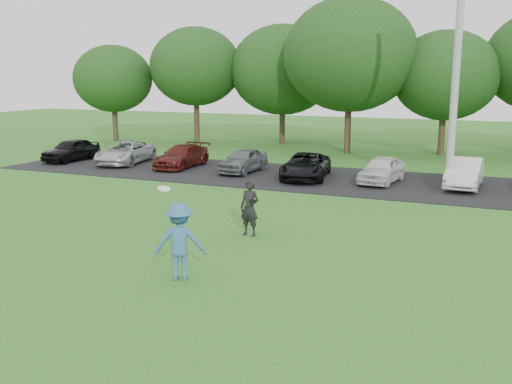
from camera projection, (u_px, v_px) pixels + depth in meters
ground at (193, 280)px, 12.38m from camera, size 100.00×100.00×0.00m
parking_lot at (343, 180)px, 24.10m from camera, size 32.00×6.50×0.03m
utility_pole at (457, 60)px, 21.06m from camera, size 0.28×0.28×9.87m
frisbee_player at (180, 241)px, 12.31m from camera, size 1.26×1.03×2.08m
camera_bystander at (250, 208)px, 15.69m from camera, size 0.63×0.47×1.58m
parked_cars at (325, 166)px, 24.32m from camera, size 30.05×4.69×1.17m
tree_row at (417, 65)px, 31.35m from camera, size 42.39×9.85×8.64m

